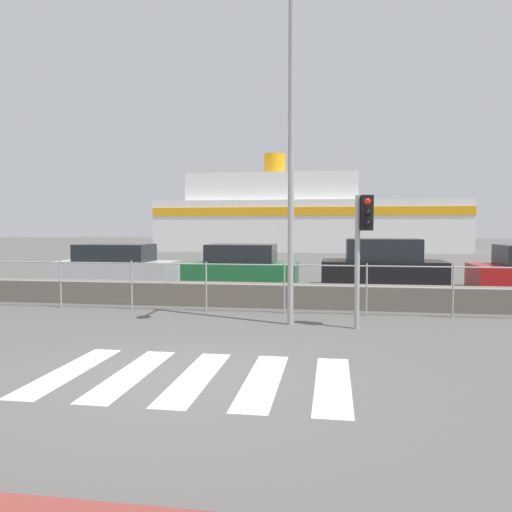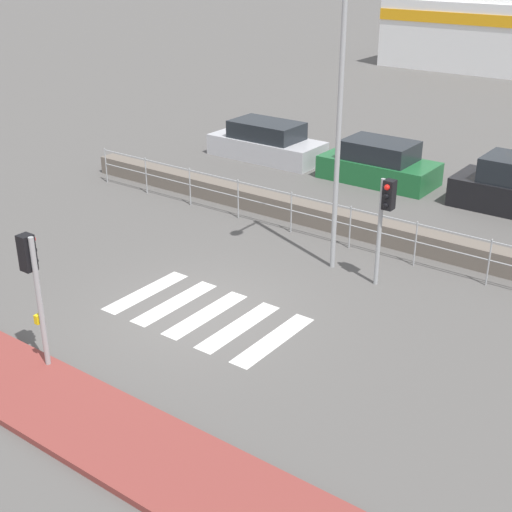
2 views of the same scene
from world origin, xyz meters
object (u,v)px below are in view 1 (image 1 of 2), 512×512
(streetlamp, at_px, (290,115))
(parked_car_black, at_px, (382,267))
(parked_car_silver, at_px, (115,266))
(traffic_light_far, at_px, (363,231))
(parked_car_green, at_px, (242,267))
(ferry_boat, at_px, (302,218))

(streetlamp, bearing_deg, parked_car_black, 70.51)
(parked_car_silver, bearing_deg, traffic_light_far, -40.07)
(traffic_light_far, bearing_deg, parked_car_green, 117.87)
(ferry_boat, bearing_deg, parked_car_green, -91.15)
(streetlamp, bearing_deg, ferry_boat, 93.13)
(parked_car_black, bearing_deg, parked_car_silver, 180.00)
(parked_car_silver, bearing_deg, parked_car_green, 0.00)
(parked_car_silver, height_order, parked_car_black, parked_car_black)
(parked_car_green, bearing_deg, parked_car_silver, 180.00)
(traffic_light_far, distance_m, parked_car_black, 7.15)
(parked_car_silver, bearing_deg, ferry_boat, 78.52)
(ferry_boat, xyz_separation_m, parked_car_silver, (-5.10, -25.11, -2.08))
(parked_car_silver, bearing_deg, streetlamp, -45.39)
(parked_car_green, bearing_deg, traffic_light_far, -62.13)
(parked_car_green, bearing_deg, ferry_boat, 88.85)
(streetlamp, relative_size, parked_car_black, 1.73)
(parked_car_black, bearing_deg, traffic_light_far, -98.45)
(traffic_light_far, relative_size, parked_car_green, 0.68)
(parked_car_black, bearing_deg, parked_car_green, 180.00)
(streetlamp, height_order, parked_car_silver, streetlamp)
(traffic_light_far, xyz_separation_m, parked_car_green, (-3.68, 6.97, -1.32))
(ferry_boat, distance_m, parked_car_green, 25.20)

